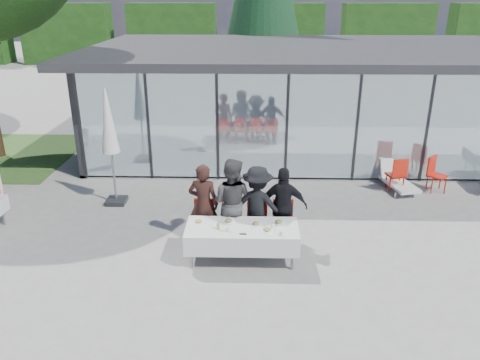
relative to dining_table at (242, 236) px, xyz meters
The scene contains 24 objects.
ground 0.66m from the dining_table, 71.34° to the left, with size 90.00×90.00×0.00m, color gray.
pavilion 8.93m from the dining_table, 76.00° to the left, with size 14.80×8.80×3.44m.
treeline 28.47m from the dining_table, 93.79° to the left, with size 62.50×2.00×4.40m.
dining_table is the anchor object (origin of this frame).
diner_a 1.18m from the dining_table, 138.74° to the left, with size 0.66×0.66×1.80m, color #321A16.
diner_chair_a 1.13m from the dining_table, 138.28° to the left, with size 0.44×0.44×0.97m.
diner_b 0.89m from the dining_table, 108.11° to the left, with size 0.94×0.94×1.93m, color #454545.
diner_chair_b 0.79m from the dining_table, 107.84° to the left, with size 0.44×0.44×0.97m.
diner_c 0.87m from the dining_table, 67.22° to the left, with size 1.14×1.14×1.76m, color black.
diner_chair_c 0.81m from the dining_table, 67.55° to the left, with size 0.44×0.44×0.97m.
diner_d 1.18m from the dining_table, 40.42° to the left, with size 1.02×1.02×1.74m, color black.
diner_chair_d 1.15m from the dining_table, 40.88° to the left, with size 0.44×0.44×0.97m.
plate_a 0.93m from the dining_table, behind, with size 0.26×0.26×0.07m.
plate_b 0.42m from the dining_table, 145.57° to the left, with size 0.26×0.26×0.07m.
plate_c 0.38m from the dining_table, 16.04° to the left, with size 0.26×0.26×0.07m.
plate_d 0.80m from the dining_table, 13.28° to the left, with size 0.26×0.26×0.07m.
plate_extra 0.57m from the dining_table, 18.63° to the right, with size 0.26×0.26×0.07m.
juice_bottle 0.56m from the dining_table, 165.68° to the right, with size 0.06×0.06×0.14m, color #96B84C.
drinking_glasses 0.50m from the dining_table, 29.90° to the right, with size 1.10×0.33×0.10m.
folded_eyeglasses 0.38m from the dining_table, 85.96° to the right, with size 0.14×0.03×0.01m, color black.
spare_chair_a 6.41m from the dining_table, 35.96° to the left, with size 0.62×0.62×0.97m.
spare_chair_b 5.53m from the dining_table, 41.34° to the left, with size 0.52×0.52×0.97m.
market_umbrella 4.52m from the dining_table, 141.06° to the left, with size 0.50×0.50×3.00m.
lounger 5.78m from the dining_table, 42.77° to the left, with size 0.89×1.43×0.72m.
Camera 1 is at (0.06, -8.68, 5.10)m, focal length 35.00 mm.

